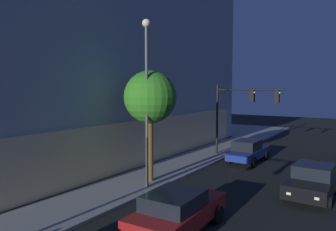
# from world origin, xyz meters

# --- Properties ---
(modern_building) EXTENTS (33.60, 21.26, 20.74)m
(modern_building) POSITION_xyz_m (11.56, 19.20, 10.28)
(modern_building) COLOR #4C4C51
(modern_building) RESTS_ON ground
(traffic_light_far_corner) EXTENTS (0.37, 5.39, 5.62)m
(traffic_light_far_corner) POSITION_xyz_m (18.50, 4.14, 4.20)
(traffic_light_far_corner) COLOR black
(traffic_light_far_corner) RESTS_ON sidewalk_corner
(street_lamp_sidewalk) EXTENTS (0.44, 0.44, 8.93)m
(street_lamp_sidewalk) POSITION_xyz_m (8.18, 5.67, 5.67)
(street_lamp_sidewalk) COLOR #505050
(street_lamp_sidewalk) RESTS_ON sidewalk_corner
(sidewalk_tree) EXTENTS (2.99, 2.99, 6.34)m
(sidewalk_tree) POSITION_xyz_m (9.16, 6.16, 4.95)
(sidewalk_tree) COLOR brown
(sidewalk_tree) RESTS_ON sidewalk_corner
(car_red) EXTENTS (4.75, 2.32, 1.61)m
(car_red) POSITION_xyz_m (4.62, 1.58, 0.83)
(car_red) COLOR maroon
(car_red) RESTS_ON ground
(car_black) EXTENTS (4.37, 2.35, 1.59)m
(car_black) POSITION_xyz_m (11.79, -2.06, 0.79)
(car_black) COLOR black
(car_black) RESTS_ON ground
(car_blue) EXTENTS (4.63, 2.10, 1.65)m
(car_blue) POSITION_xyz_m (17.53, 3.25, 0.83)
(car_blue) COLOR navy
(car_blue) RESTS_ON ground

